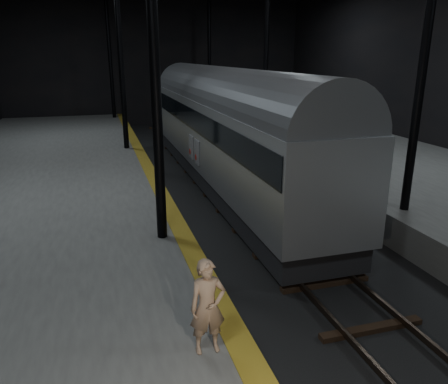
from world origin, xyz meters
name	(u,v)px	position (x,y,z in m)	size (l,w,h in m)	color
ground	(247,209)	(0.00, 0.00, 0.00)	(44.00, 44.00, 0.00)	black
platform_left	(33,217)	(-7.50, 0.00, 0.50)	(9.00, 43.80, 1.00)	#4E4E4C
platform_right	(414,181)	(7.50, 0.00, 0.50)	(9.00, 43.80, 1.00)	#4E4E4C
tactile_strip	(161,191)	(-3.25, 0.00, 1.00)	(0.50, 43.80, 0.01)	olive
track	(247,208)	(0.00, 0.00, 0.07)	(2.40, 43.00, 0.24)	#3F3328
train	(224,124)	(0.00, 3.12, 2.81)	(2.83, 18.84, 5.04)	#A9ACB1
woman	(208,307)	(-3.80, -8.88, 1.80)	(0.59, 0.39, 1.61)	tan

